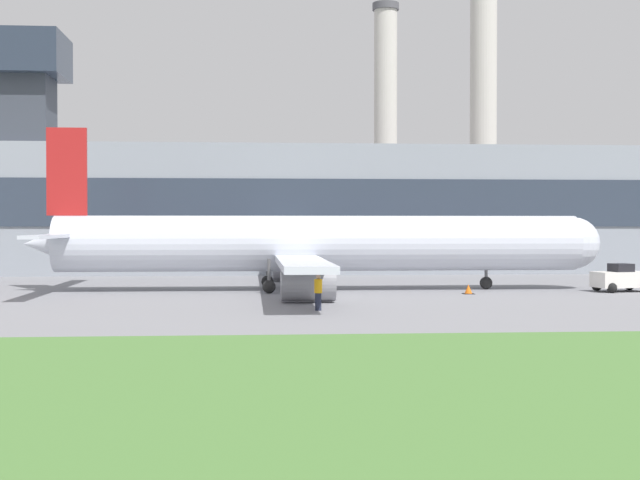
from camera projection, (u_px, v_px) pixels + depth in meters
name	position (u px, v px, depth m)	size (l,w,h in m)	color
ground_plane	(317.00, 297.00, 51.15)	(400.00, 400.00, 0.00)	gray
grass_strip	(479.00, 472.00, 14.77)	(240.00, 37.00, 0.06)	#4C7A38
terminal_building	(282.00, 207.00, 78.47)	(83.60, 12.83, 20.52)	#8C939E
smokestack_left	(385.00, 130.00, 110.97)	(3.30, 3.30, 31.69)	beige
smokestack_right	(483.00, 105.00, 116.90)	(4.02, 4.02, 39.50)	beige
airplane	(312.00, 245.00, 56.00)	(36.33, 32.78, 10.10)	silver
pushback_tug	(621.00, 279.00, 54.90)	(3.58, 2.66, 1.73)	white
ground_crew_person	(318.00, 292.00, 42.85)	(0.51, 0.51, 1.74)	#23283D
traffic_cone_near_nose	(468.00, 290.00, 53.06)	(0.67, 0.67, 0.58)	black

